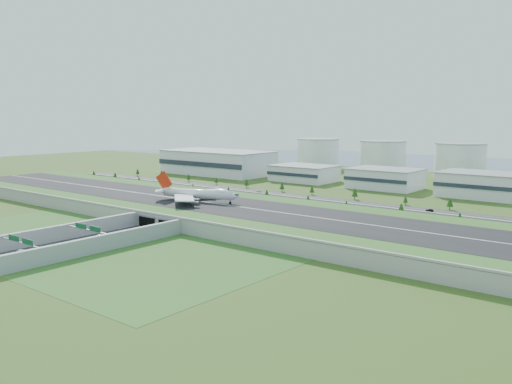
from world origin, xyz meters
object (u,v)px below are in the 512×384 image
Objects in this scene: car_1 at (20,252)px; car_4 at (158,183)px; fuel_tank_a at (318,154)px; car_3 at (3,266)px; car_5 at (430,210)px; boeing_747 at (198,193)px; car_0 at (98,236)px; car_2 at (130,239)px; car_7 at (259,191)px.

car_1 is 256.70m from car_4.
fuel_tank_a is 471.37m from car_3.
car_3 is at bearing -39.69° from car_5.
boeing_747 is 11.44× the size of car_3.
car_3 is at bearing -74.99° from car_0.
fuel_tank_a is 409.02m from car_0.
car_5 is (90.05, 244.62, 0.08)m from car_3.
boeing_747 is 163.30m from car_4.
car_2 is (130.24, -387.31, -16.56)m from fuel_tank_a.
car_2 is 1.15× the size of car_7.
fuel_tank_a reaches higher than car_7.
fuel_tank_a is 222.05m from car_7.
car_2 is 65.73m from car_3.
car_3 is at bearing -0.61° from car_7.
car_7 is (-30.25, 102.34, -12.63)m from boeing_747.
car_1 is (7.39, -125.03, -12.54)m from boeing_747.
car_1 is at bearing -102.25° from boeing_747.
car_4 is (-137.87, 86.62, -12.53)m from boeing_747.
car_1 is 24.57m from car_3.
car_5 is 1.00× the size of car_7.
car_4 is at bearing 129.31° from car_0.
boeing_747 is 144.65m from car_3.
car_4 is at bearing 132.22° from boeing_747.
car_2 is at bearing 15.91° from car_0.
fuel_tank_a reaches higher than car_1.
car_0 is at bearing 23.04° from car_2.
boeing_747 is 81.56m from car_2.
fuel_tank_a is 9.69× the size of car_5.
car_2 is at bearing -71.41° from fuel_tank_a.
car_1 is at bearing 74.43° from car_2.
car_1 is 0.99× the size of car_5.
fuel_tank_a is at bearing -65.75° from car_2.
boeing_747 is 154.98m from car_5.
car_0 is (111.45, -393.19, -16.57)m from fuel_tank_a.
car_5 is (115.34, 102.76, -12.53)m from boeing_747.
car_0 is at bearing -125.29° from car_4.
boeing_747 is at bearing -67.79° from car_5.
car_4 is at bearing -98.61° from fuel_tank_a.
car_1 reaches higher than car_7.
car_2 reaches higher than car_3.
boeing_747 is 125.87m from car_1.
car_3 is 1.06× the size of car_4.
fuel_tank_a is 0.82× the size of boeing_747.
car_1 is 52.45m from car_2.
fuel_tank_a is 450.46m from car_1.
car_4 is (-34.01, -224.54, -16.53)m from fuel_tank_a.
car_4 is at bearing -39.08° from car_2.
car_7 is (-55.54, 244.20, -0.03)m from car_3.
car_5 is (107.95, 227.79, 0.01)m from car_1.
car_4 is (-164.25, 162.77, 0.03)m from car_2.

